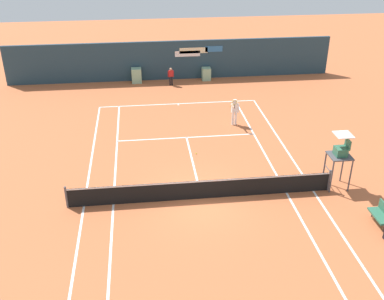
% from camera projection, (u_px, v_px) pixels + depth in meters
% --- Properties ---
extents(ground_plane, '(80.00, 80.00, 0.01)m').
position_uv_depth(ground_plane, '(200.00, 192.00, 21.31)').
color(ground_plane, '#BC6038').
extents(tennis_net, '(12.10, 0.10, 1.07)m').
position_uv_depth(tennis_net, '(202.00, 189.00, 20.56)').
color(tennis_net, '#4C4C51').
rests_on(tennis_net, ground_plane).
extents(sponsor_back_wall, '(25.00, 1.02, 2.99)m').
position_uv_depth(sponsor_back_wall, '(171.00, 61.00, 35.06)').
color(sponsor_back_wall, '#233D4C').
rests_on(sponsor_back_wall, ground_plane).
extents(umpire_chair, '(1.00, 1.00, 2.77)m').
position_uv_depth(umpire_chair, '(340.00, 153.00, 20.88)').
color(umpire_chair, '#47474C').
rests_on(umpire_chair, ground_plane).
extents(player_bench, '(0.54, 1.20, 0.88)m').
position_uv_depth(player_bench, '(382.00, 214.00, 18.87)').
color(player_bench, '#38383D').
rests_on(player_bench, ground_plane).
extents(player_on_baseline, '(0.57, 0.75, 1.87)m').
position_uv_depth(player_on_baseline, '(235.00, 110.00, 27.55)').
color(player_on_baseline, white).
rests_on(player_on_baseline, ground_plane).
extents(ball_kid_left_post, '(0.45, 0.22, 1.36)m').
position_uv_depth(ball_kid_left_post, '(171.00, 75.00, 34.07)').
color(ball_kid_left_post, black).
rests_on(ball_kid_left_post, ground_plane).
extents(tennis_ball_by_sideline, '(0.07, 0.07, 0.07)m').
position_uv_depth(tennis_ball_by_sideline, '(196.00, 153.00, 24.61)').
color(tennis_ball_by_sideline, '#CCE033').
rests_on(tennis_ball_by_sideline, ground_plane).
extents(tennis_ball_near_service_line, '(0.07, 0.07, 0.07)m').
position_uv_depth(tennis_ball_near_service_line, '(230.00, 107.00, 30.55)').
color(tennis_ball_near_service_line, '#CCE033').
rests_on(tennis_ball_near_service_line, ground_plane).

